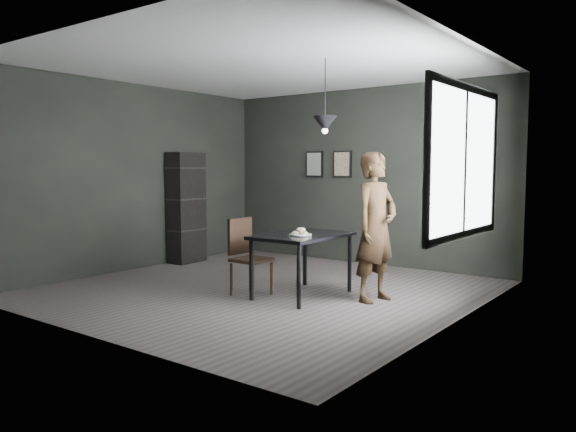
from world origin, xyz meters
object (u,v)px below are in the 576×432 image
Objects in this scene: white_plate at (301,235)px; wood_chair at (246,251)px; cafe_table at (302,241)px; woman at (376,227)px; shelf_unit at (186,208)px; pendant_lamp at (325,124)px.

wood_chair is (-0.69, -0.18, -0.23)m from white_plate.
woman reaches higher than cafe_table.
white_plate is at bearing -21.55° from shelf_unit.
cafe_table is 1.41m from pendant_lamp.
white_plate is 0.13× the size of shelf_unit.
white_plate is 3.17m from shelf_unit.
pendant_lamp reaches higher than wood_chair.
shelf_unit is 3.46m from pendant_lamp.
cafe_table is at bearing 119.69° from white_plate.
woman is 1.85× the size of wood_chair.
wood_chair is (-1.42, -0.64, -0.33)m from woman.
white_plate is 0.74m from wood_chair.
white_plate is 0.25× the size of wood_chair.
wood_chair is 0.52× the size of shelf_unit.
white_plate reaches higher than cafe_table.
pendant_lamp reaches higher than white_plate.
white_plate is 0.87m from woman.
wood_chair is (-0.60, -0.33, -0.14)m from cafe_table.
shelf_unit is at bearing 153.86° from wood_chair.
pendant_lamp reaches higher than woman.
cafe_table is 0.19m from white_plate.
woman is (0.82, 0.31, 0.19)m from cafe_table.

